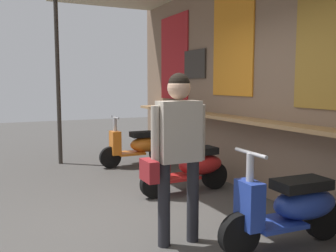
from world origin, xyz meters
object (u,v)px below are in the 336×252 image
Objects in this scene: scooter_red at (191,166)px; shopper_with_handbag at (177,142)px; scooter_orange at (139,145)px; scooter_blue at (291,207)px.

shopper_with_handbag is at bearing 54.76° from scooter_red.
shopper_with_handbag is (1.48, -0.97, 0.63)m from scooter_red.
scooter_orange is 4.03m from scooter_blue.
scooter_orange is at bearing 165.28° from shopper_with_handbag.
scooter_orange is at bearing -91.92° from scooter_red.
scooter_red is 1.87m from shopper_with_handbag.
shopper_with_handbag reaches higher than scooter_orange.
scooter_orange and scooter_blue have the same top height.
scooter_orange is 0.84× the size of shopper_with_handbag.
scooter_blue is at bearing 88.08° from scooter_red.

